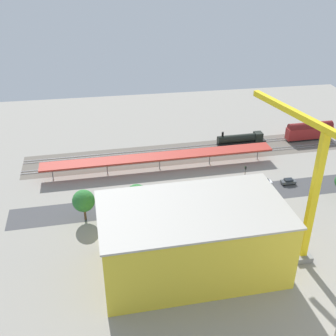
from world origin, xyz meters
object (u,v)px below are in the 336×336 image
at_px(platform_canopy_near, 159,157).
at_px(street_tree_0, 84,201).
at_px(parked_car_1, 264,183).
at_px(street_tree_2, 124,201).
at_px(parked_car_4, 195,190).
at_px(traffic_light, 245,173).
at_px(parked_car_6, 143,193).
at_px(parked_car_0, 288,182).
at_px(box_truck_2, 174,219).
at_px(parked_car_5, 168,192).
at_px(parked_car_2, 244,186).
at_px(passenger_coach, 310,130).
at_px(locomotive, 242,139).
at_px(street_tree_3, 169,197).
at_px(street_tree_1, 137,195).
at_px(tower_crane, 307,177).
at_px(construction_building, 192,240).
at_px(parked_car_3, 217,188).
at_px(box_truck_0, 135,224).
at_px(box_truck_1, 230,216).

distance_m(platform_canopy_near, street_tree_0, 30.88).
bearing_deg(parked_car_1, street_tree_2, 12.75).
bearing_deg(parked_car_4, traffic_light, -175.39).
height_order(parked_car_4, traffic_light, traffic_light).
relative_size(parked_car_6, street_tree_0, 0.55).
height_order(parked_car_0, box_truck_2, box_truck_2).
bearing_deg(parked_car_5, parked_car_2, 179.34).
xyz_separation_m(parked_car_2, parked_car_6, (27.50, -0.63, 0.02)).
height_order(platform_canopy_near, parked_car_5, platform_canopy_near).
xyz_separation_m(passenger_coach, street_tree_0, (74.05, 34.13, 2.07)).
relative_size(locomotive, parked_car_4, 3.77).
distance_m(platform_canopy_near, parked_car_5, 14.73).
distance_m(street_tree_0, street_tree_3, 20.47).
distance_m(parked_car_0, street_tree_1, 43.51).
bearing_deg(box_truck_2, passenger_coach, -143.12).
height_order(parked_car_2, tower_crane, tower_crane).
bearing_deg(construction_building, street_tree_3, -88.11).
relative_size(passenger_coach, parked_car_3, 3.81).
bearing_deg(parked_car_1, parked_car_0, 175.60).
height_order(parked_car_6, box_truck_0, box_truck_0).
bearing_deg(parked_car_6, parked_car_5, 176.62).
height_order(tower_crane, street_tree_0, tower_crane).
height_order(passenger_coach, traffic_light, passenger_coach).
relative_size(parked_car_6, street_tree_3, 0.64).
height_order(parked_car_3, box_truck_1, box_truck_1).
distance_m(parked_car_1, parked_car_4, 19.78).
bearing_deg(parked_car_0, parked_car_2, 0.45).
xyz_separation_m(parked_car_0, box_truck_2, (34.62, 13.53, 1.00)).
height_order(parked_car_6, construction_building, construction_building).
relative_size(locomotive, traffic_light, 2.76).
xyz_separation_m(parked_car_1, street_tree_3, (28.17, 8.66, 3.71)).
relative_size(tower_crane, traffic_light, 5.19).
relative_size(parked_car_6, box_truck_2, 0.49).
bearing_deg(parked_car_3, passenger_coach, -145.93).
relative_size(parked_car_0, construction_building, 0.11).
bearing_deg(parked_car_4, parked_car_0, 179.70).
bearing_deg(construction_building, traffic_light, -127.64).
relative_size(platform_canopy_near, construction_building, 1.89).
height_order(parked_car_0, box_truck_0, box_truck_0).
distance_m(parked_car_4, box_truck_2, 15.91).
bearing_deg(street_tree_2, parked_car_1, -167.25).
bearing_deg(box_truck_0, box_truck_1, 179.08).
bearing_deg(box_truck_1, parked_car_3, -93.67).
xyz_separation_m(tower_crane, street_tree_3, (24.55, -18.89, -14.26)).
bearing_deg(street_tree_1, parked_car_1, -167.72).
height_order(box_truck_0, traffic_light, traffic_light).
bearing_deg(box_truck_0, street_tree_3, -147.47).
distance_m(box_truck_0, traffic_light, 35.19).
bearing_deg(parked_car_5, parked_car_4, -179.98).
distance_m(passenger_coach, parked_car_5, 58.63).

